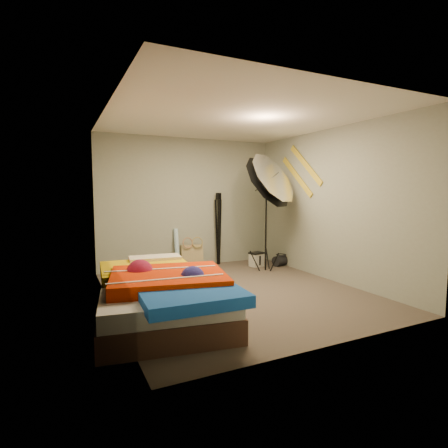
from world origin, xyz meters
TOP-DOWN VIEW (x-y plane):
  - floor at (0.00, 0.00)m, footprint 4.00×4.00m
  - ceiling at (0.00, 0.00)m, footprint 4.00×4.00m
  - wall_back at (0.00, 2.00)m, footprint 3.50×0.00m
  - wall_front at (0.00, -2.00)m, footprint 3.50×0.00m
  - wall_left at (-1.75, 0.00)m, footprint 0.00×4.00m
  - wall_right at (1.75, 0.00)m, footprint 0.00×4.00m
  - tote_bag at (0.02, 1.90)m, footprint 0.45×0.24m
  - wrapping_roll at (-0.28, 1.90)m, footprint 0.09×0.22m
  - camera_case at (1.18, 1.36)m, footprint 0.29×0.24m
  - duffel_bag at (1.65, 1.20)m, footprint 0.37×0.27m
  - wall_stripe_upper at (1.73, 0.60)m, footprint 0.02×0.91m
  - wall_stripe_lower at (1.73, 0.85)m, footprint 0.02×0.91m
  - bed at (-1.26, -0.59)m, footprint 1.67×2.26m
  - photo_umbrella at (1.05, 0.81)m, footprint 1.14×1.15m
  - camera_tripod at (0.59, 1.87)m, footprint 0.10×0.10m

SIDE VIEW (x-z plane):
  - floor at x=0.00m, z-range 0.00..0.00m
  - duffel_bag at x=1.65m, z-range 0.00..0.20m
  - camera_case at x=1.18m, z-range 0.00..0.26m
  - tote_bag at x=0.02m, z-range -0.01..0.44m
  - bed at x=-1.26m, z-range 0.00..0.58m
  - wrapping_roll at x=-0.28m, z-range 0.00..0.76m
  - camera_tripod at x=0.59m, z-range 0.11..1.55m
  - wall_back at x=0.00m, z-range -0.50..3.00m
  - wall_front at x=0.00m, z-range -0.50..3.00m
  - wall_left at x=-1.75m, z-range -0.75..3.25m
  - wall_right at x=1.75m, z-range -0.75..3.25m
  - photo_umbrella at x=1.05m, z-range 0.49..2.75m
  - wall_stripe_lower at x=1.73m, z-range 1.36..2.14m
  - wall_stripe_upper at x=1.73m, z-range 1.56..2.34m
  - ceiling at x=0.00m, z-range 2.50..2.50m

